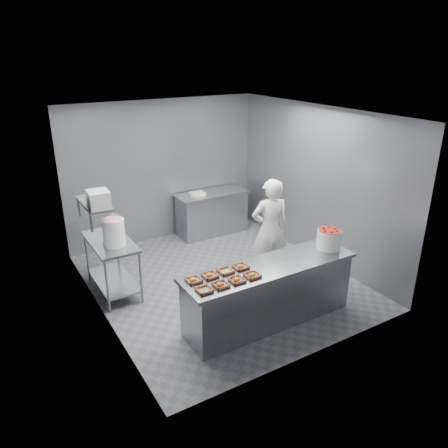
# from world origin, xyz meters

# --- Properties ---
(floor) EXTENTS (4.50, 4.50, 0.00)m
(floor) POSITION_xyz_m (0.00, 0.00, 0.00)
(floor) COLOR #4C4C51
(floor) RESTS_ON ground
(ceiling) EXTENTS (4.50, 4.50, 0.00)m
(ceiling) POSITION_xyz_m (0.00, 0.00, 2.80)
(ceiling) COLOR white
(ceiling) RESTS_ON wall_back
(wall_back) EXTENTS (4.00, 0.04, 2.80)m
(wall_back) POSITION_xyz_m (0.00, 2.25, 1.40)
(wall_back) COLOR slate
(wall_back) RESTS_ON ground
(wall_left) EXTENTS (0.04, 4.50, 2.80)m
(wall_left) POSITION_xyz_m (-2.00, 0.00, 1.40)
(wall_left) COLOR slate
(wall_left) RESTS_ON ground
(wall_right) EXTENTS (0.04, 4.50, 2.80)m
(wall_right) POSITION_xyz_m (2.00, 0.00, 1.40)
(wall_right) COLOR slate
(wall_right) RESTS_ON ground
(service_counter) EXTENTS (2.60, 0.70, 0.90)m
(service_counter) POSITION_xyz_m (0.00, -1.35, 0.45)
(service_counter) COLOR slate
(service_counter) RESTS_ON ground
(prep_table) EXTENTS (0.60, 1.20, 0.90)m
(prep_table) POSITION_xyz_m (-1.65, 0.60, 0.59)
(prep_table) COLOR slate
(prep_table) RESTS_ON ground
(back_counter) EXTENTS (1.50, 0.60, 0.90)m
(back_counter) POSITION_xyz_m (0.90, 1.90, 0.45)
(back_counter) COLOR slate
(back_counter) RESTS_ON ground
(wall_shelf) EXTENTS (0.35, 0.90, 0.03)m
(wall_shelf) POSITION_xyz_m (-1.82, 0.60, 1.55)
(wall_shelf) COLOR slate
(wall_shelf) RESTS_ON wall_left
(tray_0) EXTENTS (0.19, 0.18, 0.04)m
(tray_0) POSITION_xyz_m (-1.11, -1.49, 0.92)
(tray_0) COLOR tan
(tray_0) RESTS_ON service_counter
(tray_1) EXTENTS (0.19, 0.18, 0.06)m
(tray_1) POSITION_xyz_m (-0.88, -1.49, 0.92)
(tray_1) COLOR tan
(tray_1) RESTS_ON service_counter
(tray_2) EXTENTS (0.19, 0.18, 0.06)m
(tray_2) POSITION_xyz_m (-0.64, -1.49, 0.92)
(tray_2) COLOR tan
(tray_2) RESTS_ON service_counter
(tray_3) EXTENTS (0.19, 0.18, 0.06)m
(tray_3) POSITION_xyz_m (-0.40, -1.49, 0.92)
(tray_3) COLOR tan
(tray_3) RESTS_ON service_counter
(tray_4) EXTENTS (0.19, 0.18, 0.06)m
(tray_4) POSITION_xyz_m (-1.12, -1.21, 0.92)
(tray_4) COLOR tan
(tray_4) RESTS_ON service_counter
(tray_5) EXTENTS (0.19, 0.18, 0.06)m
(tray_5) POSITION_xyz_m (-0.88, -1.21, 0.92)
(tray_5) COLOR tan
(tray_5) RESTS_ON service_counter
(tray_6) EXTENTS (0.19, 0.18, 0.04)m
(tray_6) POSITION_xyz_m (-0.63, -1.21, 0.92)
(tray_6) COLOR tan
(tray_6) RESTS_ON service_counter
(tray_7) EXTENTS (0.19, 0.18, 0.06)m
(tray_7) POSITION_xyz_m (-0.40, -1.21, 0.92)
(tray_7) COLOR tan
(tray_7) RESTS_ON service_counter
(worker) EXTENTS (0.72, 0.57, 1.75)m
(worker) POSITION_xyz_m (0.79, -0.27, 0.87)
(worker) COLOR white
(worker) RESTS_ON ground
(strawberry_tub) EXTENTS (0.36, 0.36, 0.30)m
(strawberry_tub) POSITION_xyz_m (1.08, -1.34, 1.06)
(strawberry_tub) COLOR white
(strawberry_tub) RESTS_ON service_counter
(glaze_bucket) EXTENTS (0.35, 0.33, 0.51)m
(glaze_bucket) POSITION_xyz_m (-1.63, 0.41, 1.12)
(glaze_bucket) COLOR white
(glaze_bucket) RESTS_ON prep_table
(bucket_lid) EXTENTS (0.34, 0.34, 0.03)m
(bucket_lid) POSITION_xyz_m (-1.63, 0.48, 0.91)
(bucket_lid) COLOR white
(bucket_lid) RESTS_ON prep_table
(rag) EXTENTS (0.17, 0.16, 0.02)m
(rag) POSITION_xyz_m (-1.61, 0.75, 0.91)
(rag) COLOR #CCB28C
(rag) RESTS_ON prep_table
(appliance) EXTENTS (0.31, 0.35, 0.25)m
(appliance) POSITION_xyz_m (-1.82, 0.33, 1.69)
(appliance) COLOR gray
(appliance) RESTS_ON wall_shelf
(paper_stack) EXTENTS (0.33, 0.27, 0.06)m
(paper_stack) POSITION_xyz_m (0.56, 1.90, 0.93)
(paper_stack) COLOR silver
(paper_stack) RESTS_ON back_counter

